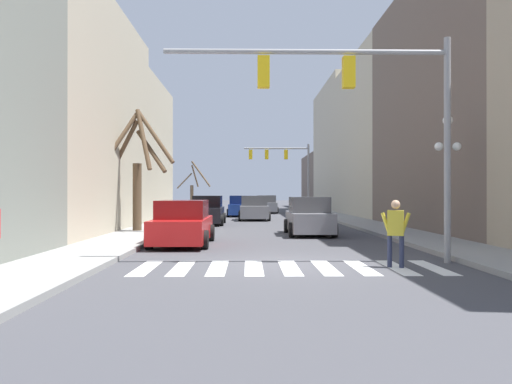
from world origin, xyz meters
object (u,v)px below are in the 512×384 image
street_lamp_right_corner (448,153)px  car_parked_right_mid (208,211)px  street_tree_left_far (193,190)px  car_at_intersection (254,209)px  street_tree_left_near (138,169)px  traffic_signal_far (285,162)px  car_parked_left_mid (241,207)px  car_driving_toward_lane (309,217)px  traffic_signal_near (362,97)px  pedestrian_crossing_street (396,228)px  car_parked_right_far (266,205)px  car_parked_right_near (183,224)px

street_lamp_right_corner → car_parked_right_mid: bearing=127.1°
street_tree_left_far → car_at_intersection: bearing=-61.9°
street_tree_left_near → car_at_intersection: bearing=65.1°
traffic_signal_far → car_at_intersection: 10.46m
traffic_signal_far → car_parked_left_mid: size_ratio=1.37×
street_tree_left_far → street_tree_left_near: 21.87m
car_parked_right_mid → street_tree_left_near: size_ratio=0.82×
car_driving_toward_lane → street_tree_left_far: bearing=18.8°
traffic_signal_near → traffic_signal_far: 30.81m
pedestrian_crossing_street → car_parked_left_mid: bearing=-61.4°
car_at_intersection → pedestrian_crossing_street: size_ratio=2.54×
traffic_signal_near → car_parked_right_far: bearing=92.2°
car_parked_right_far → street_tree_left_far: street_tree_left_far is taller
car_parked_right_far → car_at_intersection: (-1.30, -12.29, 0.01)m
street_lamp_right_corner → car_driving_toward_lane: 7.03m
car_parked_right_near → street_tree_left_near: (-2.70, 4.86, 2.25)m
car_parked_left_mid → car_parked_right_near: size_ratio=0.97×
car_parked_right_mid → pedestrian_crossing_street: 18.47m
street_lamp_right_corner → car_parked_right_near: bearing=175.8°
traffic_signal_far → street_tree_left_far: 8.55m
car_at_intersection → car_parked_right_far: bearing=173.9°
street_lamp_right_corner → street_tree_left_near: street_tree_left_near is taller
car_parked_right_far → pedestrian_crossing_street: bearing=-176.7°
car_parked_right_mid → car_parked_right_near: (0.04, -11.79, -0.05)m
car_parked_right_near → car_driving_toward_lane: bearing=-50.1°
traffic_signal_far → car_parked_right_near: bearing=-102.2°
pedestrian_crossing_street → street_tree_left_near: size_ratio=0.30×
traffic_signal_far → car_parked_right_near: size_ratio=1.33×
traffic_signal_far → car_parked_right_mid: size_ratio=1.36×
car_driving_toward_lane → car_parked_left_mid: bearing=10.3°
car_driving_toward_lane → street_tree_left_far: 23.75m
car_parked_right_near → car_parked_right_mid: bearing=0.2°
traffic_signal_near → street_tree_left_near: size_ratio=1.37×
car_parked_right_mid → street_lamp_right_corner: bearing=-142.9°
car_at_intersection → street_tree_left_near: size_ratio=0.77×
traffic_signal_near → car_parked_right_far: size_ratio=1.62×
car_parked_right_far → car_at_intersection: car_at_intersection is taller
car_parked_right_far → traffic_signal_far: bearing=-152.7°
car_parked_right_near → traffic_signal_near: bearing=-131.3°
car_parked_right_near → car_parked_left_mid: bearing=-4.6°
car_parked_right_far → pedestrian_crossing_street: size_ratio=2.81×
street_lamp_right_corner → car_parked_left_mid: (-7.62, 23.20, -2.52)m
street_lamp_right_corner → car_at_intersection: size_ratio=1.03×
car_driving_toward_lane → car_at_intersection: size_ratio=0.99×
traffic_signal_far → car_at_intersection: (-2.83, -9.32, -3.81)m
traffic_signal_far → street_lamp_right_corner: size_ratio=1.40×
traffic_signal_near → car_driving_toward_lane: 9.77m
car_driving_toward_lane → car_parked_left_mid: size_ratio=0.94×
car_parked_left_mid → pedestrian_crossing_street: size_ratio=2.69×
car_driving_toward_lane → car_parked_right_mid: size_ratio=0.93×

